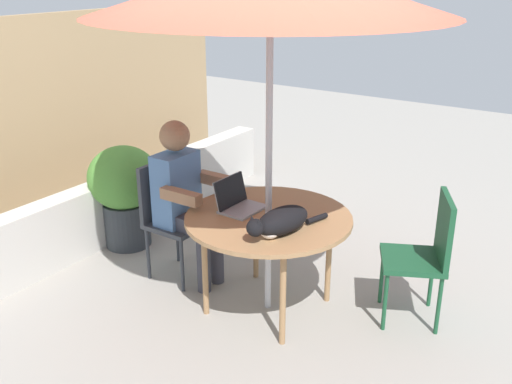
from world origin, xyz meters
The scene contains 10 objects.
ground_plane centered at (0.00, 0.00, 0.00)m, with size 14.00×14.00×0.00m, color gray.
fence_back centered at (0.00, 2.54, 0.94)m, with size 4.99×0.08×1.87m, color tan.
planter_wall_low centered at (0.00, 1.74, 0.27)m, with size 4.49×0.20×0.55m, color beige.
patio_table centered at (0.00, 0.00, 0.65)m, with size 1.12×1.12×0.70m.
chair_occupied centered at (0.00, 0.89, 0.53)m, with size 0.40×0.40×0.90m.
chair_empty centered at (0.46, -0.94, 0.53)m, with size 0.54×0.54×0.90m.
person_seated centered at (0.00, 0.73, 0.70)m, with size 0.48×0.48×1.24m.
laptop centered at (-0.01, 0.25, 0.76)m, with size 0.31×0.26×0.21m.
cat centered at (-0.20, -0.21, 0.78)m, with size 0.63×0.28×0.17m.
potted_plant_near_fence centered at (0.16, 1.54, 0.51)m, with size 0.59×0.59×0.88m.
Camera 1 is at (-2.99, -1.91, 2.26)m, focal length 40.86 mm.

